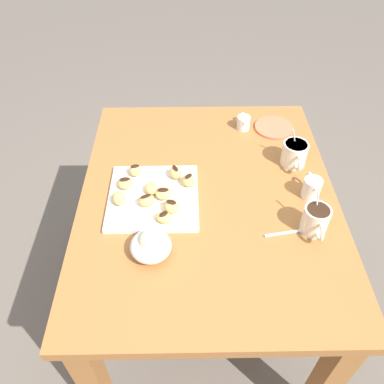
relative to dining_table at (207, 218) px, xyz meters
The scene contains 28 objects.
ground_plane 0.60m from the dining_table, ahead, with size 8.00×8.00×0.00m, color #665B51.
dining_table is the anchor object (origin of this frame).
pastry_plate_square 0.23m from the dining_table, 84.49° to the right, with size 0.30×0.30×0.02m, color silver.
coffee_mug_cream_left 0.39m from the dining_table, 116.10° to the left, with size 0.13×0.09×0.14m.
coffee_mug_cream_right 0.39m from the dining_table, 63.17° to the left, with size 0.12×0.08×0.14m.
cream_pitcher_white 0.38m from the dining_table, 88.32° to the left, with size 0.10×0.06×0.07m.
ice_cream_bowl 0.34m from the dining_table, 36.77° to the right, with size 0.12×0.12×0.09m.
chocolate_sauce_pitcher 0.43m from the dining_table, 157.18° to the left, with size 0.09×0.05×0.06m.
saucer_coral_left 0.48m from the dining_table, 142.62° to the left, with size 0.15×0.15×0.01m, color #E5704C.
loose_spoon_near_saucer 0.34m from the dining_table, 57.83° to the left, with size 0.04×0.16×0.01m.
beignet_0 0.32m from the dining_table, 95.57° to the right, with size 0.05×0.05×0.03m, color #E5B260.
chocolate_drizzle_0 0.33m from the dining_table, 95.57° to the right, with size 0.04×0.02×0.01m, color black.
beignet_1 0.17m from the dining_table, 115.15° to the right, with size 0.04×0.05×0.04m, color #E5B260.
chocolate_drizzle_1 0.19m from the dining_table, 115.15° to the right, with size 0.03×0.02×0.01m, color black.
beignet_2 0.22m from the dining_table, 54.71° to the right, with size 0.05×0.05×0.04m, color #E5B260.
chocolate_drizzle_2 0.23m from the dining_table, 54.71° to the right, with size 0.03×0.02×0.01m, color black.
beignet_3 0.24m from the dining_table, 90.65° to the right, with size 0.05×0.04×0.03m, color #E5B260.
beignet_4 0.25m from the dining_table, 48.56° to the right, with size 0.04×0.05×0.03m, color #E5B260.
chocolate_drizzle_4 0.26m from the dining_table, 48.56° to the right, with size 0.03×0.02×0.01m, color black.
beignet_5 0.33m from the dining_table, 80.88° to the right, with size 0.04×0.05×0.04m, color #E5B260.
beignet_6 0.21m from the dining_table, 81.65° to the right, with size 0.05×0.05×0.03m, color #E5B260.
chocolate_drizzle_6 0.23m from the dining_table, 81.65° to the right, with size 0.04×0.02×0.01m, color black.
beignet_7 0.26m from the dining_table, 73.91° to the right, with size 0.05×0.04×0.04m, color #E5B260.
chocolate_drizzle_7 0.28m from the dining_table, 73.91° to the right, with size 0.04×0.01×0.01m, color black.
beignet_8 0.21m from the dining_table, 122.75° to the right, with size 0.05×0.04×0.04m, color #E5B260.
chocolate_drizzle_8 0.22m from the dining_table, 122.75° to the right, with size 0.03×0.01×0.01m, color black.
beignet_9 0.31m from the dining_table, 109.51° to the right, with size 0.04×0.05×0.04m, color #E5B260.
chocolate_drizzle_9 0.32m from the dining_table, 109.51° to the right, with size 0.03×0.02×0.01m, color black.
Camera 1 is at (0.92, -0.07, 1.66)m, focal length 36.37 mm.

